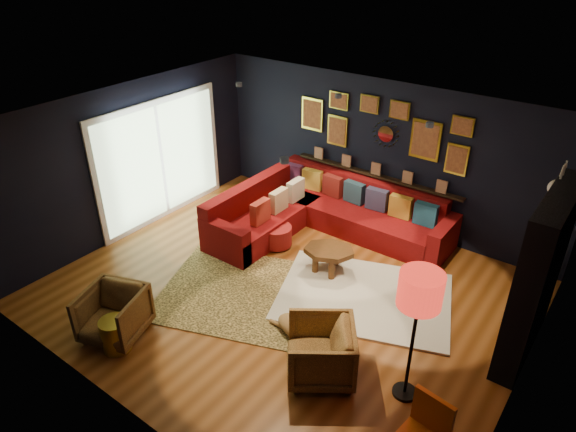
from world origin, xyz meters
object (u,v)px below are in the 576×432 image
Objects in this scene: armchair_left at (113,312)px; orange_chair at (425,430)px; floor_lamp at (420,295)px; dog at (308,328)px; coffee_table at (329,253)px; sectional at (318,214)px; pouf at (277,235)px; gold_stool at (115,335)px; armchair_right at (321,349)px.

orange_chair is (4.02, 0.61, 0.14)m from armchair_left.
orange_chair is 0.53× the size of floor_lamp.
floor_lamp reaches higher than dog.
coffee_table is at bearing 43.81° from armchair_left.
sectional reaches higher than armchair_left.
dog is (-1.40, 0.04, -1.22)m from floor_lamp.
armchair_left is at bearing -158.73° from floor_lamp.
dog is (1.74, -1.60, 0.02)m from pouf.
orange_chair is (3.81, 0.76, 0.30)m from gold_stool.
armchair_left is 0.31m from gold_stool.
pouf is at bearing -167.71° from armchair_right.
sectional is at bearing 83.88° from gold_stool.
floor_lamp is (3.14, -1.64, 1.24)m from pouf.
sectional reaches higher than armchair_right.
armchair_left is 0.60× the size of dog.
pouf is (-1.12, 0.13, -0.15)m from coffee_table.
orange_chair is at bearing -43.95° from sectional.
pouf is at bearing 152.38° from floor_lamp.
orange_chair reaches higher than gold_stool.
armchair_left reaches higher than gold_stool.
dog is at bearing 14.84° from armchair_left.
sectional is 4.28× the size of armchair_right.
armchair_left is 2.54m from dog.
armchair_right is at bearing -160.93° from floor_lamp.
armchair_right is 0.62× the size of dog.
coffee_table is at bearing 146.18° from orange_chair.
sectional is 6.70× the size of pouf.
gold_stool reaches higher than coffee_table.
pouf is 2.95m from armchair_right.
orange_chair reaches higher than armchair_right.
floor_lamp is at bearing -41.05° from sectional.
coffee_table is 3.40m from orange_chair.
orange_chair is 2.09m from dog.
gold_stool is (-0.43, -4.01, -0.10)m from sectional.
floor_lamp is at bearing 2.39° from armchair_left.
floor_lamp is at bearing -36.80° from coffee_table.
pouf is at bearing 64.16° from armchair_left.
dog is (-0.44, 0.37, -0.18)m from armchair_right.
floor_lamp reaches higher than orange_chair.
armchair_left is 2.75m from armchair_right.
orange_chair is at bearing 11.28° from gold_stool.
gold_stool is at bearing -112.82° from coffee_table.
armchair_left reaches higher than dog.
armchair_right is 1.45m from floor_lamp.
sectional is 2.00× the size of floor_lamp.
coffee_table is 1.14m from pouf.
armchair_right reaches higher than pouf.
sectional is 4.69m from orange_chair.
dog is at bearing -67.07° from coffee_table.
sectional is 7.58× the size of gold_stool.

